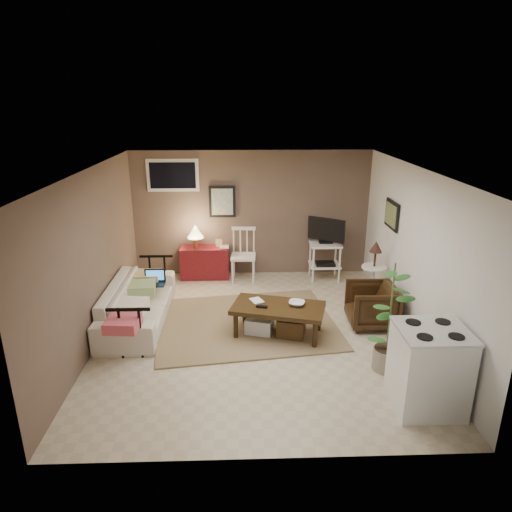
{
  "coord_description": "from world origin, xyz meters",
  "views": [
    {
      "loc": [
        -0.2,
        -6.01,
        3.26
      ],
      "look_at": [
        0.01,
        0.35,
        1.09
      ],
      "focal_mm": 32.0,
      "sensor_mm": 36.0,
      "label": 1
    }
  ],
  "objects_px": {
    "coffee_table": "(277,318)",
    "spindle_chair": "(243,256)",
    "red_console": "(204,259)",
    "sofa": "(137,296)",
    "tv_stand": "(325,248)",
    "armchair": "(372,303)",
    "potted_plant": "(390,314)",
    "stove": "(429,368)",
    "side_table": "(374,265)"
  },
  "relations": [
    {
      "from": "side_table",
      "to": "stove",
      "type": "distance_m",
      "value": 2.76
    },
    {
      "from": "sofa",
      "to": "stove",
      "type": "xyz_separation_m",
      "value": [
        3.63,
        -2.2,
        0.06
      ]
    },
    {
      "from": "coffee_table",
      "to": "red_console",
      "type": "height_order",
      "value": "red_console"
    },
    {
      "from": "red_console",
      "to": "tv_stand",
      "type": "distance_m",
      "value": 2.32
    },
    {
      "from": "red_console",
      "to": "stove",
      "type": "height_order",
      "value": "red_console"
    },
    {
      "from": "tv_stand",
      "to": "potted_plant",
      "type": "bearing_deg",
      "value": -85.66
    },
    {
      "from": "potted_plant",
      "to": "stove",
      "type": "xyz_separation_m",
      "value": [
        0.22,
        -0.75,
        -0.3
      ]
    },
    {
      "from": "spindle_chair",
      "to": "stove",
      "type": "bearing_deg",
      "value": -62.79
    },
    {
      "from": "side_table",
      "to": "potted_plant",
      "type": "relative_size",
      "value": 0.75
    },
    {
      "from": "red_console",
      "to": "sofa",
      "type": "bearing_deg",
      "value": -115.57
    },
    {
      "from": "spindle_chair",
      "to": "sofa",
      "type": "bearing_deg",
      "value": -134.07
    },
    {
      "from": "coffee_table",
      "to": "potted_plant",
      "type": "xyz_separation_m",
      "value": [
        1.31,
        -0.94,
        0.5
      ]
    },
    {
      "from": "tv_stand",
      "to": "stove",
      "type": "xyz_separation_m",
      "value": [
        0.45,
        -3.86,
        -0.15
      ]
    },
    {
      "from": "spindle_chair",
      "to": "tv_stand",
      "type": "height_order",
      "value": "tv_stand"
    },
    {
      "from": "tv_stand",
      "to": "potted_plant",
      "type": "relative_size",
      "value": 0.82
    },
    {
      "from": "sofa",
      "to": "tv_stand",
      "type": "distance_m",
      "value": 3.6
    },
    {
      "from": "sofa",
      "to": "red_console",
      "type": "xyz_separation_m",
      "value": [
        0.88,
        1.84,
        -0.06
      ]
    },
    {
      "from": "spindle_chair",
      "to": "side_table",
      "type": "bearing_deg",
      "value": -27.8
    },
    {
      "from": "coffee_table",
      "to": "sofa",
      "type": "bearing_deg",
      "value": 166.5
    },
    {
      "from": "potted_plant",
      "to": "stove",
      "type": "relative_size",
      "value": 1.51
    },
    {
      "from": "coffee_table",
      "to": "potted_plant",
      "type": "relative_size",
      "value": 0.98
    },
    {
      "from": "spindle_chair",
      "to": "armchair",
      "type": "relative_size",
      "value": 1.4
    },
    {
      "from": "sofa",
      "to": "armchair",
      "type": "bearing_deg",
      "value": -93.78
    },
    {
      "from": "red_console",
      "to": "coffee_table",
      "type": "bearing_deg",
      "value": -62.37
    },
    {
      "from": "coffee_table",
      "to": "stove",
      "type": "distance_m",
      "value": 2.28
    },
    {
      "from": "sofa",
      "to": "red_console",
      "type": "height_order",
      "value": "red_console"
    },
    {
      "from": "coffee_table",
      "to": "armchair",
      "type": "height_order",
      "value": "armchair"
    },
    {
      "from": "coffee_table",
      "to": "tv_stand",
      "type": "xyz_separation_m",
      "value": [
        1.07,
        2.17,
        0.36
      ]
    },
    {
      "from": "armchair",
      "to": "potted_plant",
      "type": "height_order",
      "value": "potted_plant"
    },
    {
      "from": "coffee_table",
      "to": "potted_plant",
      "type": "height_order",
      "value": "potted_plant"
    },
    {
      "from": "sofa",
      "to": "stove",
      "type": "distance_m",
      "value": 4.25
    },
    {
      "from": "potted_plant",
      "to": "stove",
      "type": "bearing_deg",
      "value": -73.81
    },
    {
      "from": "coffee_table",
      "to": "armchair",
      "type": "distance_m",
      "value": 1.48
    },
    {
      "from": "red_console",
      "to": "potted_plant",
      "type": "distance_m",
      "value": 4.17
    },
    {
      "from": "red_console",
      "to": "side_table",
      "type": "xyz_separation_m",
      "value": [
        2.91,
        -1.29,
        0.31
      ]
    },
    {
      "from": "coffee_table",
      "to": "spindle_chair",
      "type": "height_order",
      "value": "spindle_chair"
    },
    {
      "from": "coffee_table",
      "to": "stove",
      "type": "xyz_separation_m",
      "value": [
        1.53,
        -1.69,
        0.21
      ]
    },
    {
      "from": "coffee_table",
      "to": "tv_stand",
      "type": "bearing_deg",
      "value": 63.69
    },
    {
      "from": "side_table",
      "to": "sofa",
      "type": "bearing_deg",
      "value": -171.71
    },
    {
      "from": "stove",
      "to": "red_console",
      "type": "bearing_deg",
      "value": 124.3
    },
    {
      "from": "tv_stand",
      "to": "stove",
      "type": "bearing_deg",
      "value": -83.3
    },
    {
      "from": "sofa",
      "to": "side_table",
      "type": "bearing_deg",
      "value": -81.71
    },
    {
      "from": "coffee_table",
      "to": "spindle_chair",
      "type": "xyz_separation_m",
      "value": [
        -0.47,
        2.2,
        0.19
      ]
    },
    {
      "from": "sofa",
      "to": "spindle_chair",
      "type": "bearing_deg",
      "value": -44.07
    },
    {
      "from": "spindle_chair",
      "to": "coffee_table",
      "type": "bearing_deg",
      "value": -77.86
    },
    {
      "from": "potted_plant",
      "to": "spindle_chair",
      "type": "bearing_deg",
      "value": 119.57
    },
    {
      "from": "red_console",
      "to": "potted_plant",
      "type": "xyz_separation_m",
      "value": [
        2.54,
        -3.29,
        0.41
      ]
    },
    {
      "from": "sofa",
      "to": "red_console",
      "type": "distance_m",
      "value": 2.04
    },
    {
      "from": "stove",
      "to": "spindle_chair",
      "type": "bearing_deg",
      "value": 117.21
    },
    {
      "from": "stove",
      "to": "tv_stand",
      "type": "bearing_deg",
      "value": 96.7
    }
  ]
}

